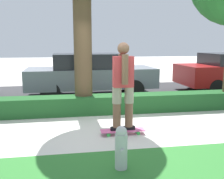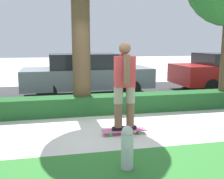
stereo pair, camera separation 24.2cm
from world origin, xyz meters
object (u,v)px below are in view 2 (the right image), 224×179
(skater_person, at_px, (125,84))
(parked_car_middle, at_px, (86,74))
(fire_hydrant, at_px, (127,147))
(skateboard, at_px, (124,130))

(skater_person, xyz_separation_m, parked_car_middle, (-0.31, 4.26, -0.27))
(skater_person, distance_m, fire_hydrant, 1.70)
(parked_car_middle, distance_m, fire_hydrant, 5.78)
(skateboard, distance_m, parked_car_middle, 4.33)
(skater_person, distance_m, parked_car_middle, 4.28)
(parked_car_middle, bearing_deg, skateboard, -87.49)
(parked_car_middle, relative_size, fire_hydrant, 6.76)
(skateboard, relative_size, skater_person, 0.51)
(skateboard, xyz_separation_m, parked_car_middle, (-0.31, 4.26, 0.72))
(skateboard, height_order, skater_person, skater_person)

